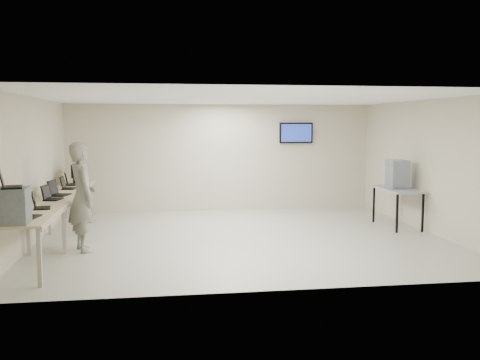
{
  "coord_description": "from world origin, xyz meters",
  "views": [
    {
      "loc": [
        -1.6,
        -10.51,
        2.29
      ],
      "look_at": [
        0.0,
        0.2,
        1.15
      ],
      "focal_mm": 40.0,
      "sensor_mm": 36.0,
      "label": 1
    }
  ],
  "objects": [
    {
      "name": "monitor_far",
      "position": [
        -3.6,
        2.75,
        1.17
      ],
      "size": [
        0.2,
        0.45,
        0.45
      ],
      "color": "black",
      "rests_on": "workbench"
    },
    {
      "name": "storage_bins",
      "position": [
        3.58,
        0.6,
        1.18
      ],
      "size": [
        0.4,
        0.44,
        0.63
      ],
      "color": "gray",
      "rests_on": "side_table"
    },
    {
      "name": "side_table",
      "position": [
        3.6,
        0.6,
        0.8
      ],
      "size": [
        0.68,
        1.45,
        0.87
      ],
      "color": "gray",
      "rests_on": "ground"
    },
    {
      "name": "laptop_3",
      "position": [
        -3.59,
        0.19,
        0.98
      ],
      "size": [
        0.41,
        0.45,
        0.3
      ],
      "rotation": [
        0.0,
        0.0,
        -0.25
      ],
      "color": "black",
      "rests_on": "workbench"
    },
    {
      "name": "room",
      "position": [
        0.03,
        0.06,
        1.41
      ],
      "size": [
        8.01,
        7.01,
        2.81
      ],
      "color": "beige",
      "rests_on": "ground"
    },
    {
      "name": "laptop_0",
      "position": [
        -3.59,
        -2.27,
        0.97
      ],
      "size": [
        0.33,
        0.38,
        0.27
      ],
      "rotation": [
        0.0,
        0.0,
        -0.16
      ],
      "color": "black",
      "rests_on": "workbench"
    },
    {
      "name": "laptop_1",
      "position": [
        -3.59,
        -1.43,
        0.97
      ],
      "size": [
        0.35,
        0.39,
        0.28
      ],
      "rotation": [
        0.0,
        0.0,
        0.18
      ],
      "color": "black",
      "rests_on": "workbench"
    },
    {
      "name": "equipment_box",
      "position": [
        -3.65,
        -2.75,
        1.15
      ],
      "size": [
        0.45,
        0.5,
        0.5
      ],
      "primitive_type": "cube",
      "rotation": [
        0.0,
        0.0,
        0.05
      ],
      "color": "slate",
      "rests_on": "workbench"
    },
    {
      "name": "monitor_near",
      "position": [
        -3.6,
        2.3,
        1.18
      ],
      "size": [
        0.21,
        0.46,
        0.46
      ],
      "color": "black",
      "rests_on": "workbench"
    },
    {
      "name": "laptop_on_box",
      "position": [
        -3.71,
        -2.75,
        1.48
      ],
      "size": [
        0.39,
        0.43,
        0.3
      ],
      "rotation": [
        0.0,
        0.0,
        0.23
      ],
      "color": "black",
      "rests_on": "equipment_box"
    },
    {
      "name": "workbench",
      "position": [
        -3.59,
        0.0,
        0.83
      ],
      "size": [
        0.76,
        6.0,
        0.9
      ],
      "color": "tan",
      "rests_on": "ground"
    },
    {
      "name": "laptop_2",
      "position": [
        -3.61,
        -0.4,
        0.97
      ],
      "size": [
        0.36,
        0.4,
        0.28
      ],
      "rotation": [
        0.0,
        0.0,
        -0.2
      ],
      "color": "black",
      "rests_on": "workbench"
    },
    {
      "name": "laptop_4",
      "position": [
        -3.6,
        1.27,
        0.97
      ],
      "size": [
        0.31,
        0.36,
        0.27
      ],
      "rotation": [
        0.0,
        0.0,
        -0.06
      ],
      "color": "black",
      "rests_on": "workbench"
    },
    {
      "name": "laptop_5",
      "position": [
        -3.65,
        2.0,
        0.98
      ],
      "size": [
        0.39,
        0.44,
        0.3
      ],
      "rotation": [
        0.0,
        0.0,
        0.23
      ],
      "color": "black",
      "rests_on": "workbench"
    },
    {
      "name": "soldier",
      "position": [
        -3.0,
        -0.7,
        0.99
      ],
      "size": [
        0.71,
        0.84,
        1.97
      ],
      "primitive_type": "imported",
      "rotation": [
        0.0,
        0.0,
        1.96
      ],
      "color": "gray",
      "rests_on": "ground"
    }
  ]
}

